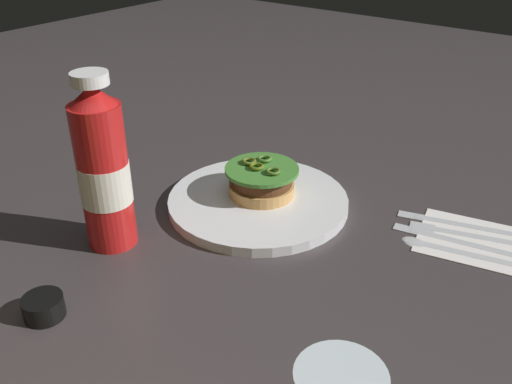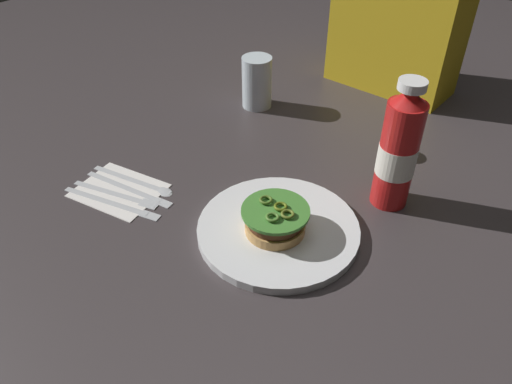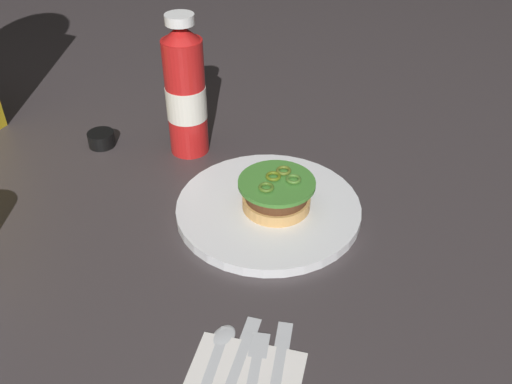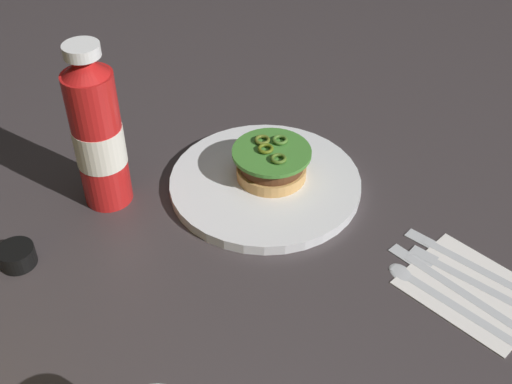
% 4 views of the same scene
% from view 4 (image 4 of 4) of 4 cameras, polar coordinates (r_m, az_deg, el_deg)
% --- Properties ---
extents(ground_plane, '(3.00, 3.00, 0.00)m').
position_cam_4_polar(ground_plane, '(0.88, -0.82, -4.41)').
color(ground_plane, '#3A3234').
extents(dinner_plate, '(0.28, 0.28, 0.02)m').
position_cam_4_polar(dinner_plate, '(0.96, 0.81, 0.79)').
color(dinner_plate, white).
rests_on(dinner_plate, ground_plane).
extents(burger_sandwich, '(0.12, 0.12, 0.05)m').
position_cam_4_polar(burger_sandwich, '(0.95, 1.37, 2.57)').
color(burger_sandwich, tan).
rests_on(burger_sandwich, dinner_plate).
extents(ketchup_bottle, '(0.07, 0.07, 0.25)m').
position_cam_4_polar(ketchup_bottle, '(0.90, -13.74, 4.94)').
color(ketchup_bottle, red).
rests_on(ketchup_bottle, ground_plane).
extents(condiment_cup, '(0.05, 0.05, 0.03)m').
position_cam_4_polar(condiment_cup, '(0.90, -20.27, -5.29)').
color(condiment_cup, black).
rests_on(condiment_cup, ground_plane).
extents(napkin, '(0.18, 0.16, 0.00)m').
position_cam_4_polar(napkin, '(0.86, 18.47, -8.15)').
color(napkin, white).
rests_on(napkin, ground_plane).
extents(butter_knife, '(0.21, 0.07, 0.00)m').
position_cam_4_polar(butter_knife, '(0.89, 18.26, -5.88)').
color(butter_knife, silver).
rests_on(butter_knife, napkin).
extents(fork_utensil, '(0.18, 0.07, 0.00)m').
position_cam_4_polar(fork_utensil, '(0.87, 17.84, -7.00)').
color(fork_utensil, silver).
rests_on(fork_utensil, napkin).
extents(steak_knife, '(0.21, 0.05, 0.00)m').
position_cam_4_polar(steak_knife, '(0.86, 16.63, -7.57)').
color(steak_knife, silver).
rests_on(steak_knife, napkin).
extents(spoon_utensil, '(0.19, 0.06, 0.00)m').
position_cam_4_polar(spoon_utensil, '(0.84, 15.48, -8.45)').
color(spoon_utensil, silver).
rests_on(spoon_utensil, napkin).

